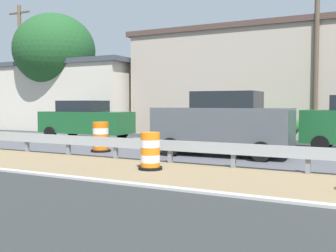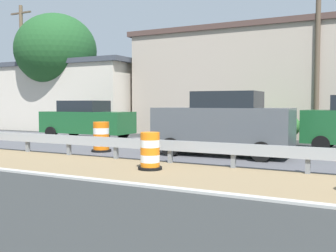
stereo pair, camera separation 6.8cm
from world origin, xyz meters
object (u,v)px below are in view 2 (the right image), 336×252
at_px(traffic_barrel_mid, 101,138).
at_px(traffic_barrel_close, 150,153).
at_px(utility_pole_near, 318,49).
at_px(car_lead_near_lane, 223,124).
at_px(car_trailing_near_lane, 87,120).
at_px(utility_pole_mid, 22,66).

bearing_deg(traffic_barrel_mid, traffic_barrel_close, -125.79).
bearing_deg(utility_pole_near, traffic_barrel_close, 164.13).
bearing_deg(car_lead_near_lane, car_trailing_near_lane, -20.79).
relative_size(traffic_barrel_close, traffic_barrel_mid, 0.92).
xyz_separation_m(traffic_barrel_close, traffic_barrel_mid, (2.62, 3.64, 0.05)).
relative_size(traffic_barrel_mid, car_lead_near_lane, 0.24).
height_order(traffic_barrel_mid, utility_pole_mid, utility_pole_mid).
xyz_separation_m(car_lead_near_lane, utility_pole_mid, (6.28, 16.55, 3.24)).
height_order(traffic_barrel_mid, car_lead_near_lane, car_lead_near_lane).
bearing_deg(car_lead_near_lane, utility_pole_mid, -22.28).
xyz_separation_m(traffic_barrel_close, utility_pole_near, (10.70, -3.04, 3.96)).
height_order(car_lead_near_lane, utility_pole_mid, utility_pole_mid).
xyz_separation_m(utility_pole_near, utility_pole_mid, (-0.77, 18.77, -0.07)).
xyz_separation_m(car_trailing_near_lane, utility_pole_near, (4.13, -10.57, 3.44)).
height_order(traffic_barrel_mid, utility_pole_near, utility_pole_near).
bearing_deg(utility_pole_mid, traffic_barrel_close, -122.28).
bearing_deg(car_lead_near_lane, traffic_barrel_mid, 11.47).
xyz_separation_m(car_trailing_near_lane, utility_pole_mid, (3.36, 8.20, 3.37)).
bearing_deg(utility_pole_near, car_trailing_near_lane, 111.33).
height_order(car_trailing_near_lane, utility_pole_near, utility_pole_near).
bearing_deg(utility_pole_near, traffic_barrel_mid, 140.39).
xyz_separation_m(traffic_barrel_mid, car_lead_near_lane, (1.03, -4.46, 0.60)).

